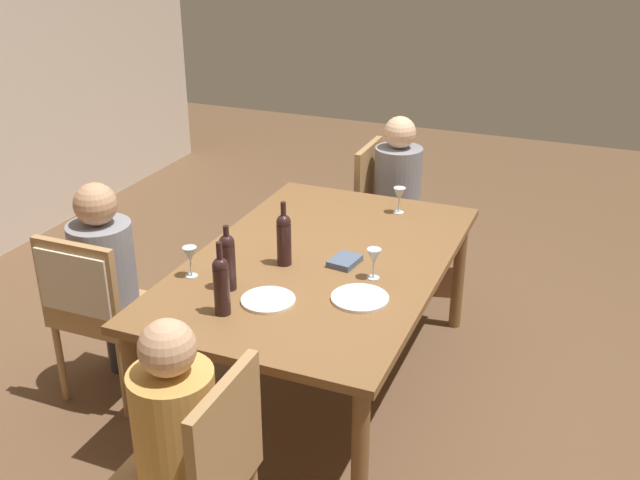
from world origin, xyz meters
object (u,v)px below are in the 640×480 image
Objects in this scene: wine_bottle_short_olive at (284,238)px; wine_glass_near_right at (374,257)px; person_woman_host at (108,273)px; person_man_bearded at (170,436)px; dining_table at (320,271)px; wine_glass_near_left at (190,256)px; chair_right_end at (384,204)px; dinner_plate_guest_left at (268,300)px; handbag at (445,273)px; chair_far_left at (90,298)px; dinner_plate_host at (360,298)px; wine_bottle_dark_red at (221,283)px; wine_bottle_tall_green at (228,260)px; wine_glass_centre at (399,195)px; person_man_guest at (401,189)px; chair_left_end at (200,469)px.

wine_bottle_short_olive is 2.15× the size of wine_glass_near_right.
person_man_bearded is (-0.92, -0.95, -0.02)m from person_woman_host.
dining_table is 0.65m from wine_glass_near_left.
chair_right_end is at bearing -1.95° from wine_bottle_short_olive.
handbag is at bearing -12.42° from dinner_plate_guest_left.
handbag is at bearing -1.70° from wine_glass_near_right.
chair_far_left is 1.22m from person_man_bearded.
person_man_bearded reaches higher than dining_table.
chair_right_end is at bearing 62.64° from person_woman_host.
wine_glass_near_left reaches higher than handbag.
wine_bottle_dark_red is at bearing 123.76° from dinner_plate_host.
wine_bottle_dark_red reaches higher than chair_right_end.
wine_bottle_tall_green is at bearing 149.30° from dining_table.
wine_glass_centre reaches higher than dinner_plate_guest_left.
person_man_guest reaches higher than dinner_plate_guest_left.
wine_glass_near_right is 0.62× the size of dinner_plate_guest_left.
dining_table is 12.58× the size of wine_glass_near_left.
person_man_bearded is at bearing -39.14° from chair_far_left.
wine_glass_near_left is (-0.28, 0.35, -0.03)m from wine_bottle_short_olive.
wine_bottle_tall_green reaches higher than dinner_plate_host.
chair_left_end and chair_right_end have the same top height.
wine_glass_near_right is at bearing 2.78° from dinner_plate_host.
chair_right_end reaches higher than wine_glass_near_right.
person_man_bearded is 3.59× the size of wine_bottle_tall_green.
dinner_plate_guest_left is (-0.39, 0.35, -0.10)m from wine_glass_near_right.
wine_bottle_dark_red is (-1.97, 0.09, 0.35)m from chair_right_end.
person_man_guest is 1.80m from wine_glass_near_left.
dinner_plate_guest_left is (-0.17, 0.37, 0.00)m from dinner_plate_host.
wine_glass_centre is at bearing 24.36° from chair_right_end.
dining_table is at bearing 3.79° from chair_right_end.
wine_glass_centre is 0.58× the size of dinner_plate_host.
dinner_plate_host is 1.75m from handbag.
chair_left_end is at bearing 167.00° from dinner_plate_host.
wine_glass_centre is 0.97m from handbag.
person_woman_host reaches higher than chair_left_end.
person_man_bearded is 3.95× the size of handbag.
wine_glass_centre is 1.23m from dinner_plate_guest_left.
chair_left_end is 3.83× the size of dinner_plate_guest_left.
chair_left_end is 1.00× the size of chair_right_end.
chair_left_end is 1.12m from wine_glass_near_left.
person_woman_host is 1.62m from wine_glass_centre.
wine_bottle_dark_red is (0.67, 0.15, 0.24)m from person_man_bearded.
handbag is at bearing 52.30° from person_woman_host.
person_woman_host is 7.65× the size of wine_glass_centre.
chair_far_left is 0.94m from dinner_plate_guest_left.
wine_bottle_tall_green is at bearing -9.32° from person_man_guest.
person_man_bearded is (-1.32, 0.03, -0.03)m from dining_table.
chair_far_left and chair_right_end have the same top height.
wine_glass_near_left is at bearing 110.95° from wine_glass_near_right.
wine_glass_near_right is (-1.42, -0.28, 0.20)m from person_man_guest.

